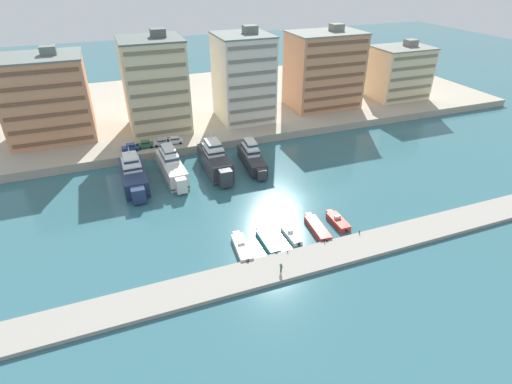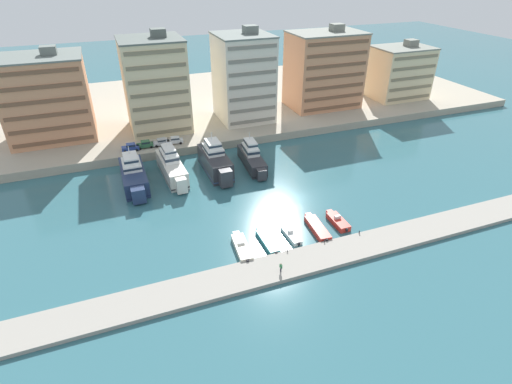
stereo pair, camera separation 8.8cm
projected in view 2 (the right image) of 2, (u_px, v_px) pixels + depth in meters
ground_plane at (297, 198)px, 82.51m from camera, size 400.00×400.00×0.00m
quay_promenade at (214, 102)px, 132.89m from camera, size 180.00×70.00×2.08m
pier_dock at (346, 250)px, 67.23m from camera, size 120.00×6.29×0.67m
yacht_navy_far_left at (134, 175)px, 85.97m from camera, size 5.03×17.51×8.26m
yacht_ivory_left at (172, 166)px, 89.20m from camera, size 4.84×17.89×8.53m
yacht_charcoal_mid_left at (215, 161)px, 91.03m from camera, size 4.95×16.96×8.96m
yacht_charcoal_center_left at (252, 158)px, 93.91m from camera, size 4.69×16.17×7.82m
motorboat_cream_far_left at (242, 247)px, 67.57m from camera, size 2.72×8.35×1.42m
motorboat_teal_left at (267, 241)px, 69.32m from camera, size 2.01×8.03×0.84m
motorboat_white_mid_left at (291, 235)px, 70.87m from camera, size 1.85×6.46×1.26m
motorboat_red_center_left at (317, 228)px, 72.41m from camera, size 2.73×8.77×1.09m
motorboat_red_center at (338, 221)px, 74.23m from camera, size 2.21×6.81×1.64m
car_blue_far_left at (131, 147)px, 96.91m from camera, size 4.16×2.04×1.80m
car_green_left at (145, 144)px, 98.42m from camera, size 4.12×1.96×1.80m
car_silver_mid_left at (161, 142)px, 99.58m from camera, size 4.11×1.94×1.80m
car_white_center_left at (175, 140)px, 100.56m from camera, size 4.23×2.19×1.80m
apartment_block_far_left at (47, 98)px, 99.86m from camera, size 20.31×16.23×22.61m
apartment_block_left at (155, 85)px, 104.50m from camera, size 15.74×15.62×25.59m
apartment_block_mid_left at (243, 78)px, 111.30m from camera, size 14.58×15.63×25.22m
apartment_block_center_left at (324, 70)px, 121.30m from camera, size 21.46×14.47×24.03m
apartment_block_center at (399, 72)px, 130.42m from camera, size 17.97×13.43×18.19m
pedestrian_near_edge at (281, 267)px, 61.70m from camera, size 0.35×0.60×1.63m
bollard_west at (288, 250)px, 66.30m from camera, size 0.20×0.20×0.61m
bollard_west_mid at (325, 240)px, 68.43m from camera, size 0.20×0.20×0.61m
bollard_east_mid at (359, 232)px, 70.57m from camera, size 0.20×0.20×0.61m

